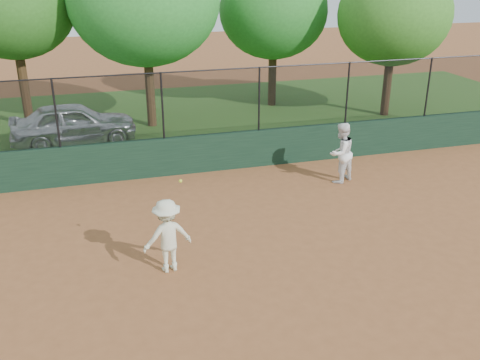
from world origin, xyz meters
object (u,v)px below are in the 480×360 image
object	(u,v)px
tree_2	(144,0)
player_main	(168,236)
tree_1	(12,5)
tree_3	(274,11)
tree_4	(394,15)
player_second	(341,153)
parked_car	(74,123)

from	to	relation	value
tree_2	player_main	bearing A→B (deg)	-95.38
tree_1	tree_2	size ratio (longest dim) A/B	0.92
player_main	tree_3	size ratio (longest dim) A/B	0.35
player_main	tree_4	bearing A→B (deg)	42.15
tree_2	tree_4	distance (m)	9.92
player_second	tree_3	xyz separation A→B (m)	(1.03, 9.19, 3.22)
tree_1	tree_3	xyz separation A→B (m)	(10.42, 0.61, -0.51)
player_second	tree_2	world-z (taller)	tree_2
parked_car	player_second	bearing A→B (deg)	-131.49
player_main	tree_4	xyz separation A→B (m)	(10.86, 9.83, 3.29)
tree_1	tree_3	distance (m)	10.45
tree_2	tree_1	bearing A→B (deg)	166.14
player_main	tree_3	world-z (taller)	tree_3
tree_4	tree_2	bearing A→B (deg)	173.53
tree_3	tree_4	distance (m)	5.04
parked_car	tree_2	size ratio (longest dim) A/B	0.60
parked_car	player_main	world-z (taller)	player_main
tree_4	tree_1	bearing A→B (deg)	171.10
tree_4	player_second	bearing A→B (deg)	-129.33
player_main	tree_4	size ratio (longest dim) A/B	0.36
tree_1	tree_3	world-z (taller)	tree_1
tree_1	tree_2	xyz separation A→B (m)	(4.72, -1.16, 0.16)
parked_car	player_main	bearing A→B (deg)	-172.00
tree_1	parked_car	bearing A→B (deg)	-56.10
tree_2	tree_4	size ratio (longest dim) A/B	1.18
player_main	tree_2	bearing A→B (deg)	84.62
player_main	parked_car	bearing A→B (deg)	101.50
parked_car	tree_3	world-z (taller)	tree_3
tree_1	tree_3	bearing A→B (deg)	3.37
parked_car	player_main	size ratio (longest dim) A/B	2.00
parked_car	tree_4	distance (m)	13.23
player_main	tree_2	size ratio (longest dim) A/B	0.30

